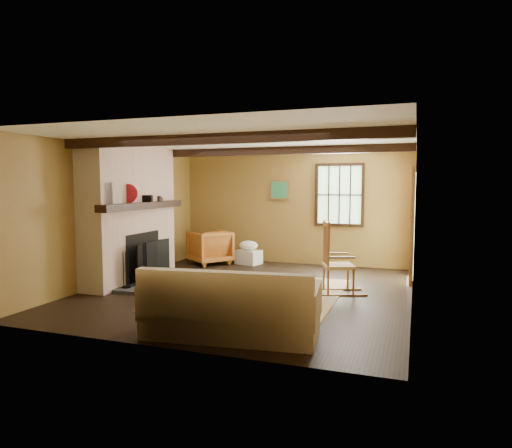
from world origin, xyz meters
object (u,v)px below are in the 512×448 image
at_px(sofa, 232,311).
at_px(laundry_basket, 248,257).
at_px(rocking_chair, 336,263).
at_px(armchair, 210,247).
at_px(fireplace, 131,219).

distance_m(sofa, laundry_basket, 4.70).
distance_m(rocking_chair, armchair, 3.52).
distance_m(fireplace, laundry_basket, 2.84).
height_order(fireplace, rocking_chair, fireplace).
height_order(sofa, armchair, sofa).
relative_size(fireplace, sofa, 1.16).
bearing_deg(laundry_basket, fireplace, -120.31).
bearing_deg(laundry_basket, rocking_chair, -42.54).
xyz_separation_m(fireplace, rocking_chair, (3.58, 0.27, -0.62)).
bearing_deg(rocking_chair, fireplace, 73.62).
relative_size(fireplace, laundry_basket, 4.80).
distance_m(rocking_chair, sofa, 2.55).
height_order(rocking_chair, laundry_basket, rocking_chair).
height_order(laundry_basket, armchair, armchair).
distance_m(fireplace, armchair, 2.26).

